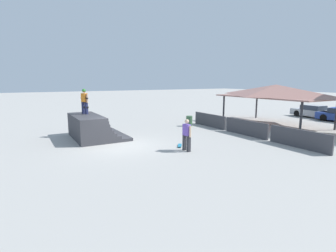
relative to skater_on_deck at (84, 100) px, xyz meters
The scene contains 10 objects.
ground_plane 4.54m from the skater_on_deck, 17.76° to the left, with size 160.00×160.00×0.00m, color #A3A09B.
quarter_pipe_ramp 1.97m from the skater_on_deck, 13.28° to the left, with size 4.10×3.18×1.55m.
skater_on_deck is the anchor object (origin of this frame).
skateboard_on_deck 1.12m from the skater_on_deck, 159.09° to the left, with size 0.83×0.41×0.09m.
bystander_walking 7.63m from the skater_on_deck, 30.95° to the left, with size 0.70×0.26×1.73m.
skateboard_on_ground 7.19m from the skater_on_deck, 36.76° to the left, with size 0.78×0.62×0.09m.
barrier_fence 11.10m from the skater_on_deck, 62.56° to the left, with size 11.68×0.12×1.05m.
pavilion_shelter 15.25m from the skater_on_deck, 77.84° to the left, with size 9.06×5.13×3.42m.
trash_bin 8.66m from the skater_on_deck, 89.80° to the left, with size 0.52×0.52×0.85m, color #385B3D.
parked_car_silver 22.51m from the skater_on_deck, 84.43° to the left, with size 4.56×2.06×1.27m.
Camera 1 is at (14.17, -5.02, 3.76)m, focal length 28.00 mm.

